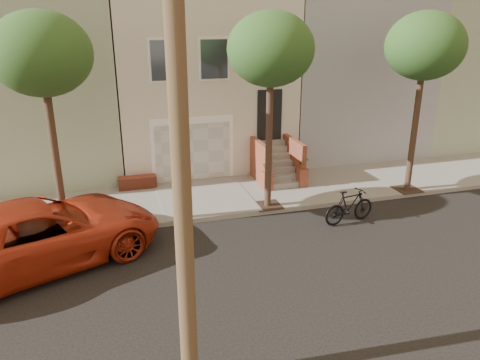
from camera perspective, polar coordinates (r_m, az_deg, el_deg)
name	(u,v)px	position (r m, az deg, el deg)	size (l,w,h in m)	color
ground	(281,271)	(12.36, 5.11, -11.02)	(90.00, 90.00, 0.00)	black
sidewalk	(228,196)	(16.91, -1.46, -1.92)	(40.00, 3.70, 0.15)	gray
house_row	(194,77)	(21.58, -5.66, 12.51)	(33.10, 11.70, 7.00)	beige
tree_left	(42,56)	(13.87, -23.17, 13.86)	(2.70, 2.57, 6.30)	#2D2116
tree_mid	(271,50)	(14.68, 3.81, 15.57)	(2.70, 2.57, 6.30)	#2D2116
tree_right	(425,47)	(17.35, 21.76, 14.90)	(2.70, 2.57, 6.30)	#2D2116
pickup_truck	(39,234)	(13.29, -23.43, -6.10)	(2.93, 6.35, 1.77)	#A32A14
motorcycle	(350,206)	(15.14, 13.29, -3.16)	(0.52, 1.85, 1.11)	black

